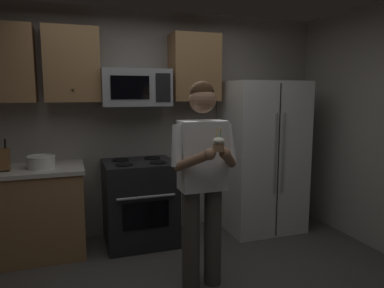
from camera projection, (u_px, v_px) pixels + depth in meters
The scene contains 10 objects.
wall_back at pixel (145, 124), 4.28m from camera, with size 4.40×0.10×2.60m, color gray.
oven_range at pixel (140, 202), 3.98m from camera, with size 0.76×0.70×0.93m.
microwave at pixel (135, 88), 3.92m from camera, with size 0.74×0.41×0.40m.
refrigerator at pixel (262, 156), 4.37m from camera, with size 0.90×0.75×1.80m.
cabinet_row_upper at pixel (79, 65), 3.75m from camera, with size 2.78×0.36×0.76m.
counter_left at pixel (10, 214), 3.59m from camera, with size 1.44×0.66×0.92m.
knife_block at pixel (0, 159), 3.44m from camera, with size 0.16×0.15×0.32m.
bowl_large_white at pixel (41, 162), 3.57m from camera, with size 0.27×0.27×0.13m.
person at pixel (203, 174), 2.99m from camera, with size 0.60×0.48×1.76m.
cupcake at pixel (219, 144), 2.64m from camera, with size 0.09×0.09×0.17m.
Camera 1 is at (-0.86, -2.47, 1.67)m, focal length 33.61 mm.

